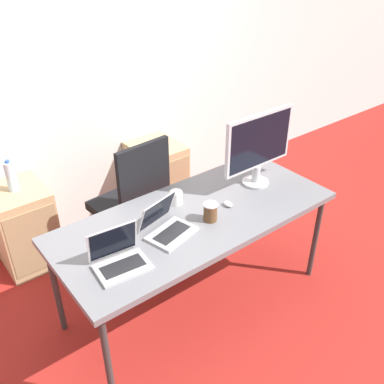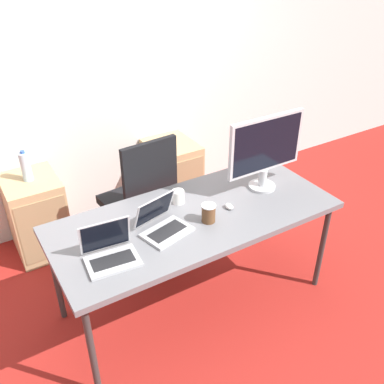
% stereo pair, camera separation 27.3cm
% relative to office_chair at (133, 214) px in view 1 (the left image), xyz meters
% --- Properties ---
extents(ground_plane, '(14.00, 14.00, 0.00)m').
position_rel_office_chair_xyz_m(ground_plane, '(0.08, -0.70, -0.42)').
color(ground_plane, maroon).
extents(wall_back, '(10.00, 0.05, 2.60)m').
position_rel_office_chair_xyz_m(wall_back, '(0.08, 0.77, 0.88)').
color(wall_back, silver).
rests_on(wall_back, ground_plane).
extents(desk, '(1.88, 0.81, 0.77)m').
position_rel_office_chair_xyz_m(desk, '(0.08, -0.70, 0.30)').
color(desk, slate).
rests_on(desk, ground_plane).
extents(office_chair, '(0.56, 0.58, 1.09)m').
position_rel_office_chair_xyz_m(office_chair, '(0.00, 0.00, 0.00)').
color(office_chair, '#232326').
rests_on(office_chair, ground_plane).
extents(cabinet_left, '(0.42, 0.49, 0.68)m').
position_rel_office_chair_xyz_m(cabinet_left, '(-0.71, 0.49, -0.08)').
color(cabinet_left, tan).
rests_on(cabinet_left, ground_plane).
extents(cabinet_right, '(0.42, 0.49, 0.68)m').
position_rel_office_chair_xyz_m(cabinet_right, '(0.56, 0.49, -0.08)').
color(cabinet_right, tan).
rests_on(cabinet_right, ground_plane).
extents(water_bottle, '(0.08, 0.08, 0.25)m').
position_rel_office_chair_xyz_m(water_bottle, '(-0.71, 0.49, 0.38)').
color(water_bottle, silver).
rests_on(water_bottle, cabinet_left).
extents(laptop_left, '(0.33, 0.33, 0.21)m').
position_rel_office_chair_xyz_m(laptop_left, '(-0.18, -0.74, 0.39)').
color(laptop_left, '#ADADB2').
rests_on(laptop_left, desk).
extents(laptop_right, '(0.31, 0.26, 0.22)m').
position_rel_office_chair_xyz_m(laptop_right, '(-0.56, -0.83, 0.40)').
color(laptop_right, '#ADADB2').
rests_on(laptop_right, desk).
extents(monitor, '(0.60, 0.19, 0.54)m').
position_rel_office_chair_xyz_m(monitor, '(0.67, -0.66, 0.65)').
color(monitor, '#B7B7BC').
rests_on(monitor, desk).
extents(mouse, '(0.05, 0.07, 0.03)m').
position_rel_office_chair_xyz_m(mouse, '(0.31, -0.76, 0.37)').
color(mouse, silver).
rests_on(mouse, desk).
extents(coffee_cup_white, '(0.08, 0.08, 0.09)m').
position_rel_office_chair_xyz_m(coffee_cup_white, '(0.06, -0.52, 0.40)').
color(coffee_cup_white, white).
rests_on(coffee_cup_white, desk).
extents(coffee_cup_brown, '(0.09, 0.09, 0.12)m').
position_rel_office_chair_xyz_m(coffee_cup_brown, '(0.11, -0.81, 0.41)').
color(coffee_cup_brown, brown).
rests_on(coffee_cup_brown, desk).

